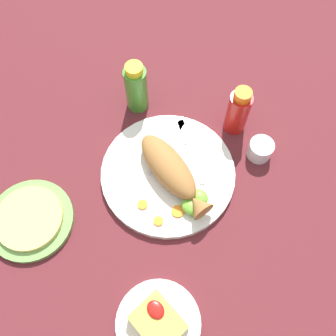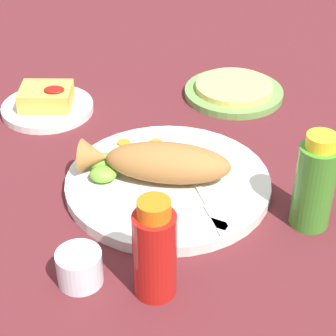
{
  "view_description": "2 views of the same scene",
  "coord_description": "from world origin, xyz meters",
  "px_view_note": "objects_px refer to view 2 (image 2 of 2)",
  "views": [
    {
      "loc": [
        -0.28,
        0.26,
        0.83
      ],
      "look_at": [
        0.0,
        0.0,
        0.04
      ],
      "focal_mm": 40.0,
      "sensor_mm": 36.0,
      "label": 1
    },
    {
      "loc": [
        0.01,
        -0.77,
        0.57
      ],
      "look_at": [
        0.0,
        0.0,
        0.04
      ],
      "focal_mm": 65.0,
      "sensor_mm": 36.0,
      "label": 2
    }
  ],
  "objects_px": {
    "hot_sauce_bottle_red": "(155,251)",
    "side_plate_fries": "(48,108)",
    "fork_far": "(177,212)",
    "salt_cup": "(80,269)",
    "hot_sauce_bottle_green": "(315,183)",
    "tortilla_plate": "(234,93)",
    "fork_near": "(207,201)",
    "main_plate": "(168,183)",
    "fried_fish": "(159,162)"
  },
  "relations": [
    {
      "from": "main_plate",
      "to": "fork_near",
      "type": "relative_size",
      "value": 1.79
    },
    {
      "from": "fried_fish",
      "to": "salt_cup",
      "type": "height_order",
      "value": "fried_fish"
    },
    {
      "from": "fork_far",
      "to": "side_plate_fries",
      "type": "distance_m",
      "value": 0.41
    },
    {
      "from": "fried_fish",
      "to": "salt_cup",
      "type": "distance_m",
      "value": 0.23
    },
    {
      "from": "hot_sauce_bottle_green",
      "to": "side_plate_fries",
      "type": "bearing_deg",
      "value": 143.46
    },
    {
      "from": "main_plate",
      "to": "fried_fish",
      "type": "bearing_deg",
      "value": 172.17
    },
    {
      "from": "hot_sauce_bottle_green",
      "to": "tortilla_plate",
      "type": "height_order",
      "value": "hot_sauce_bottle_green"
    },
    {
      "from": "fork_far",
      "to": "salt_cup",
      "type": "height_order",
      "value": "salt_cup"
    },
    {
      "from": "fried_fish",
      "to": "tortilla_plate",
      "type": "height_order",
      "value": "fried_fish"
    },
    {
      "from": "hot_sauce_bottle_red",
      "to": "tortilla_plate",
      "type": "height_order",
      "value": "hot_sauce_bottle_red"
    },
    {
      "from": "side_plate_fries",
      "to": "tortilla_plate",
      "type": "distance_m",
      "value": 0.37
    },
    {
      "from": "salt_cup",
      "to": "side_plate_fries",
      "type": "bearing_deg",
      "value": 105.12
    },
    {
      "from": "main_plate",
      "to": "tortilla_plate",
      "type": "relative_size",
      "value": 1.65
    },
    {
      "from": "main_plate",
      "to": "fried_fish",
      "type": "xyz_separation_m",
      "value": [
        -0.01,
        0.0,
        0.04
      ]
    },
    {
      "from": "main_plate",
      "to": "hot_sauce_bottle_green",
      "type": "xyz_separation_m",
      "value": [
        0.21,
        -0.08,
        0.06
      ]
    },
    {
      "from": "fork_near",
      "to": "hot_sauce_bottle_green",
      "type": "bearing_deg",
      "value": 63.4
    },
    {
      "from": "main_plate",
      "to": "fork_far",
      "type": "distance_m",
      "value": 0.09
    },
    {
      "from": "fork_near",
      "to": "salt_cup",
      "type": "xyz_separation_m",
      "value": [
        -0.17,
        -0.15,
        0.0
      ]
    },
    {
      "from": "main_plate",
      "to": "salt_cup",
      "type": "relative_size",
      "value": 5.37
    },
    {
      "from": "hot_sauce_bottle_red",
      "to": "side_plate_fries",
      "type": "distance_m",
      "value": 0.52
    },
    {
      "from": "fork_near",
      "to": "hot_sauce_bottle_red",
      "type": "height_order",
      "value": "hot_sauce_bottle_red"
    },
    {
      "from": "hot_sauce_bottle_green",
      "to": "tortilla_plate",
      "type": "distance_m",
      "value": 0.41
    },
    {
      "from": "fork_near",
      "to": "side_plate_fries",
      "type": "height_order",
      "value": "fork_near"
    },
    {
      "from": "fried_fish",
      "to": "tortilla_plate",
      "type": "distance_m",
      "value": 0.34
    },
    {
      "from": "tortilla_plate",
      "to": "hot_sauce_bottle_red",
      "type": "bearing_deg",
      "value": -104.96
    },
    {
      "from": "hot_sauce_bottle_red",
      "to": "salt_cup",
      "type": "height_order",
      "value": "hot_sauce_bottle_red"
    },
    {
      "from": "main_plate",
      "to": "fork_far",
      "type": "height_order",
      "value": "fork_far"
    },
    {
      "from": "fried_fish",
      "to": "hot_sauce_bottle_red",
      "type": "height_order",
      "value": "hot_sauce_bottle_red"
    },
    {
      "from": "main_plate",
      "to": "tortilla_plate",
      "type": "xyz_separation_m",
      "value": [
        0.13,
        0.31,
        -0.0
      ]
    },
    {
      "from": "hot_sauce_bottle_red",
      "to": "fork_far",
      "type": "bearing_deg",
      "value": 78.41
    },
    {
      "from": "tortilla_plate",
      "to": "side_plate_fries",
      "type": "bearing_deg",
      "value": -169.47
    },
    {
      "from": "main_plate",
      "to": "hot_sauce_bottle_green",
      "type": "bearing_deg",
      "value": -21.85
    },
    {
      "from": "salt_cup",
      "to": "tortilla_plate",
      "type": "height_order",
      "value": "salt_cup"
    },
    {
      "from": "main_plate",
      "to": "hot_sauce_bottle_red",
      "type": "bearing_deg",
      "value": -93.61
    },
    {
      "from": "fork_near",
      "to": "tortilla_plate",
      "type": "relative_size",
      "value": 0.92
    },
    {
      "from": "main_plate",
      "to": "side_plate_fries",
      "type": "distance_m",
      "value": 0.34
    },
    {
      "from": "fork_near",
      "to": "hot_sauce_bottle_red",
      "type": "bearing_deg",
      "value": -41.72
    },
    {
      "from": "hot_sauce_bottle_red",
      "to": "fried_fish",
      "type": "bearing_deg",
      "value": 90.06
    },
    {
      "from": "main_plate",
      "to": "hot_sauce_bottle_green",
      "type": "distance_m",
      "value": 0.23
    },
    {
      "from": "main_plate",
      "to": "side_plate_fries",
      "type": "bearing_deg",
      "value": 133.79
    },
    {
      "from": "fork_near",
      "to": "hot_sauce_bottle_red",
      "type": "relative_size",
      "value": 1.26
    },
    {
      "from": "fried_fish",
      "to": "fork_far",
      "type": "height_order",
      "value": "fried_fish"
    },
    {
      "from": "fried_fish",
      "to": "hot_sauce_bottle_red",
      "type": "distance_m",
      "value": 0.22
    },
    {
      "from": "hot_sauce_bottle_red",
      "to": "fork_near",
      "type": "bearing_deg",
      "value": 65.88
    },
    {
      "from": "fork_near",
      "to": "salt_cup",
      "type": "distance_m",
      "value": 0.22
    },
    {
      "from": "fork_far",
      "to": "hot_sauce_bottle_red",
      "type": "relative_size",
      "value": 1.19
    },
    {
      "from": "hot_sauce_bottle_green",
      "to": "fork_near",
      "type": "bearing_deg",
      "value": 171.0
    },
    {
      "from": "side_plate_fries",
      "to": "tortilla_plate",
      "type": "relative_size",
      "value": 0.89
    },
    {
      "from": "tortilla_plate",
      "to": "main_plate",
      "type": "bearing_deg",
      "value": -112.42
    },
    {
      "from": "hot_sauce_bottle_green",
      "to": "salt_cup",
      "type": "xyz_separation_m",
      "value": [
        -0.32,
        -0.12,
        -0.05
      ]
    }
  ]
}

